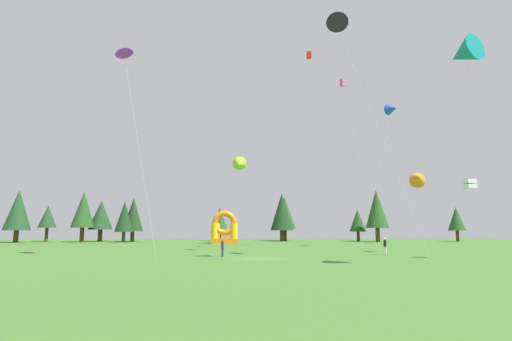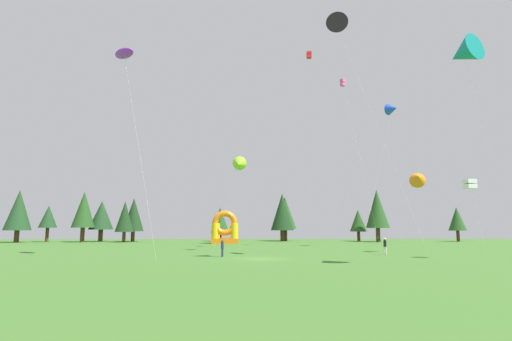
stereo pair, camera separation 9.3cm
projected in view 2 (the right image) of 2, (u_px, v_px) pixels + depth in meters
ground_plane at (259, 259)px, 37.54m from camera, size 120.00×120.00×0.00m
kite_black_delta at (337, 27)px, 37.05m from camera, size 7.84×2.96×21.84m
kite_lime_delta at (239, 164)px, 49.75m from camera, size 3.95×2.04×11.48m
kite_teal_delta at (463, 53)px, 31.25m from camera, size 5.87×3.68×17.29m
kite_purple_parafoil at (124, 54)px, 42.10m from camera, size 6.76×7.31×21.28m
kite_orange_delta at (418, 178)px, 45.96m from camera, size 3.76×2.41×9.32m
kite_blue_delta at (392, 109)px, 59.14m from camera, size 7.49×4.92×20.69m
kite_pink_box at (343, 83)px, 62.18m from camera, size 3.41×5.60×25.14m
kite_white_box at (470, 184)px, 37.82m from camera, size 1.74×0.97×7.25m
kite_red_box at (309, 56)px, 55.02m from camera, size 0.89×11.38×26.19m
person_midfield at (385, 245)px, 42.63m from camera, size 0.40×0.40×1.75m
person_far_side at (222, 247)px, 39.93m from camera, size 0.39×0.39×1.65m
inflatable_blue_arch at (225, 232)px, 71.09m from camera, size 4.54×4.60×5.64m
tree_row_0 at (19, 210)px, 76.43m from camera, size 4.80×4.80×9.70m
tree_row_1 at (48, 217)px, 79.04m from camera, size 3.36×3.36×6.94m
tree_row_2 at (84, 210)px, 78.11m from camera, size 4.27×4.27×9.57m
tree_row_3 at (102, 215)px, 81.07m from camera, size 4.71×4.71×7.95m
tree_row_4 at (125, 217)px, 77.40m from camera, size 3.43×3.43×7.65m
tree_row_5 at (134, 215)px, 80.31m from camera, size 4.03×4.03×8.47m
tree_row_6 at (220, 220)px, 81.98m from camera, size 3.67×3.67×6.77m
tree_row_7 at (282, 212)px, 82.90m from camera, size 4.68×4.68×9.55m
tree_row_8 at (285, 213)px, 84.02m from camera, size 4.62×4.62×8.97m
tree_row_9 at (358, 221)px, 82.45m from camera, size 3.38×3.38×6.30m
tree_row_10 at (377, 209)px, 79.15m from camera, size 4.46×4.46×9.97m
tree_row_11 at (457, 219)px, 80.83m from camera, size 3.36×3.36×6.74m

